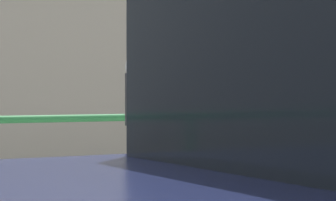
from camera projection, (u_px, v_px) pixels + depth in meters
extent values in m
cylinder|color=black|center=(143.00, 99.00, 3.88)|extent=(0.19, 0.19, 0.27)
sphere|color=silver|center=(143.00, 67.00, 3.88)|extent=(0.18, 0.18, 0.18)
cube|color=black|center=(152.00, 88.00, 3.80)|extent=(0.10, 0.01, 0.07)
cube|color=yellow|center=(152.00, 109.00, 3.80)|extent=(0.11, 0.01, 0.09)
cube|color=gray|center=(245.00, 103.00, 4.18)|extent=(0.46, 0.28, 0.63)
sphere|color=beige|center=(245.00, 26.00, 4.18)|extent=(0.23, 0.23, 0.23)
cylinder|color=gray|center=(279.00, 100.00, 4.34)|extent=(0.09, 0.09, 0.59)
cylinder|color=gray|center=(234.00, 76.00, 3.86)|extent=(0.16, 0.52, 0.45)
cylinder|color=#1E602D|center=(47.00, 119.00, 5.87)|extent=(24.00, 0.06, 0.06)
cylinder|color=#1E602D|center=(47.00, 177.00, 5.87)|extent=(24.00, 0.05, 0.05)
cylinder|color=#1E602D|center=(152.00, 177.00, 6.32)|extent=(0.06, 0.06, 1.01)
cylinder|color=#1E602D|center=(323.00, 166.00, 7.20)|extent=(0.06, 0.06, 1.01)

